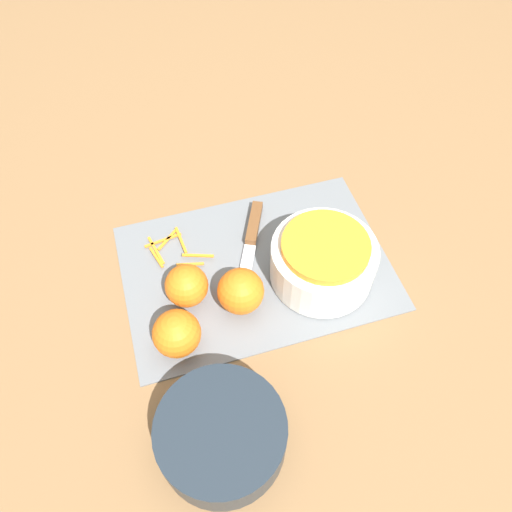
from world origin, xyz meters
TOP-DOWN VIEW (x-y plane):
  - ground_plane at (0.00, 0.00)m, footprint 4.00×4.00m
  - cutting_board at (0.00, 0.00)m, footprint 0.48×0.33m
  - bowl_speckled at (-0.11, 0.05)m, footprint 0.18×0.18m
  - bowl_dark at (0.14, 0.28)m, footprint 0.19×0.19m
  - knife at (-0.01, -0.07)m, footprint 0.12×0.22m
  - orange_left at (0.05, 0.07)m, footprint 0.08×0.08m
  - orange_right at (0.16, 0.11)m, footprint 0.08×0.08m
  - orange_back at (0.13, 0.03)m, footprint 0.07×0.07m
  - peel_pile at (0.14, -0.08)m, footprint 0.12×0.10m

SIDE VIEW (x-z plane):
  - ground_plane at x=0.00m, z-range 0.00..0.00m
  - cutting_board at x=0.00m, z-range 0.00..0.01m
  - peel_pile at x=0.14m, z-range 0.00..0.01m
  - knife at x=-0.01m, z-range 0.00..0.02m
  - bowl_dark at x=0.14m, z-range 0.00..0.07m
  - orange_back at x=0.13m, z-range 0.01..0.08m
  - orange_right at x=0.16m, z-range 0.01..0.08m
  - orange_left at x=0.05m, z-range 0.01..0.09m
  - bowl_speckled at x=-0.11m, z-range 0.00..0.10m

